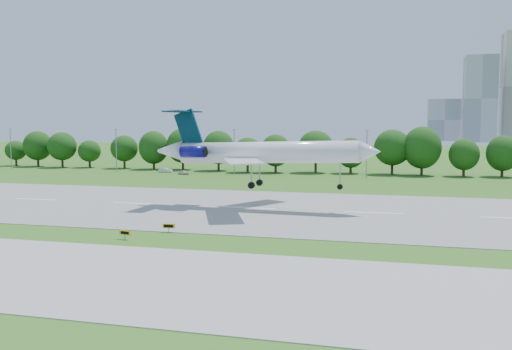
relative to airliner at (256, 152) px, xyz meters
name	(u,v)px	position (x,y,z in m)	size (l,w,h in m)	color
ground	(194,238)	(-1.19, -25.10, -9.34)	(600.00, 600.00, 0.00)	#2E6219
runway	(249,208)	(-1.19, -0.10, -9.30)	(400.00, 45.00, 0.08)	gray
taxiway	(122,276)	(-1.19, -43.10, -9.30)	(400.00, 23.00, 0.08)	#ADADA8
tree_line	(314,151)	(-1.19, 66.90, -3.15)	(288.40, 8.40, 10.40)	#382314
light_poles	(298,152)	(-3.69, 56.90, -3.00)	(175.90, 0.25, 12.19)	gray
airliner	(256,152)	(0.00, 0.00, 0.00)	(37.68, 27.48, 12.84)	white
taxi_sign_left	(125,233)	(-8.93, -27.90, -8.53)	(1.55, 0.44, 1.09)	gray
taxi_sign_centre	(169,226)	(-5.56, -22.55, -8.51)	(1.61, 0.39, 1.12)	gray
service_vehicle_a	(165,170)	(-42.09, 58.83, -8.70)	(1.35, 3.88, 1.28)	silver
service_vehicle_b	(183,172)	(-34.73, 54.19, -8.77)	(1.33, 3.31, 1.13)	silver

